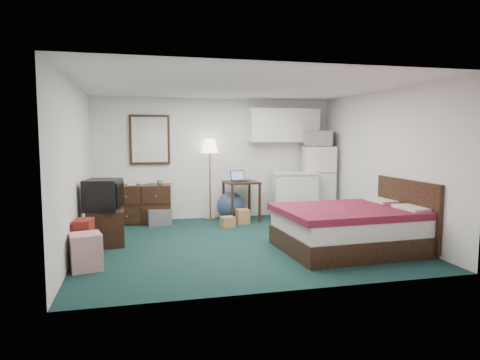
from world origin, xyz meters
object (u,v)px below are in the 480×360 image
object	(u,v)px
desk	(241,201)
fridge	(318,182)
tv_stand	(106,227)
suitcase	(84,240)
floor_lamp	(210,179)
kitchen_counter	(294,197)
dresser	(142,204)
bed	(349,229)

from	to	relation	value
desk	fridge	size ratio (longest dim) A/B	0.54
tv_stand	suitcase	world-z (taller)	suitcase
floor_lamp	kitchen_counter	size ratio (longest dim) A/B	1.76
desk	tv_stand	size ratio (longest dim) A/B	1.32
dresser	floor_lamp	world-z (taller)	floor_lamp
fridge	suitcase	xyz separation A→B (m)	(-4.48, -2.26, -0.46)
dresser	fridge	world-z (taller)	fridge
floor_lamp	fridge	size ratio (longest dim) A/B	1.11
kitchen_counter	suitcase	bearing A→B (deg)	-142.92
floor_lamp	desk	xyz separation A→B (m)	(0.60, -0.26, -0.43)
desk	bed	distance (m)	2.81
fridge	floor_lamp	bearing A→B (deg)	-175.79
kitchen_counter	desk	bearing A→B (deg)	-178.13
floor_lamp	tv_stand	world-z (taller)	floor_lamp
floor_lamp	bed	bearing A→B (deg)	-60.36
desk	bed	bearing A→B (deg)	-74.47
dresser	fridge	bearing A→B (deg)	2.61
dresser	tv_stand	distance (m)	1.72
bed	tv_stand	world-z (taller)	bed
suitcase	desk	bearing A→B (deg)	46.41
dresser	suitcase	world-z (taller)	dresser
kitchen_counter	fridge	bearing A→B (deg)	19.44
dresser	floor_lamp	bearing A→B (deg)	8.60
kitchen_counter	tv_stand	bearing A→B (deg)	-152.26
floor_lamp	bed	xyz separation A→B (m)	(1.64, -2.87, -0.51)
dresser	desk	size ratio (longest dim) A/B	1.39
kitchen_counter	bed	bearing A→B (deg)	-83.13
floor_lamp	fridge	bearing A→B (deg)	-6.64
fridge	bed	distance (m)	2.72
kitchen_counter	bed	size ratio (longest dim) A/B	0.47
bed	tv_stand	size ratio (longest dim) A/B	3.26
desk	bed	size ratio (longest dim) A/B	0.40
tv_stand	suitcase	bearing A→B (deg)	-107.52
floor_lamp	suitcase	size ratio (longest dim) A/B	2.87
kitchen_counter	suitcase	distance (m)	4.44
floor_lamp	suitcase	world-z (taller)	floor_lamp
fridge	bed	xyz separation A→B (m)	(-0.65, -2.61, -0.43)
floor_lamp	tv_stand	bearing A→B (deg)	-139.42
kitchen_counter	tv_stand	distance (m)	3.88
dresser	fridge	xyz separation A→B (m)	(3.66, -0.20, 0.37)
desk	tv_stand	distance (m)	2.93
fridge	suitcase	distance (m)	5.04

